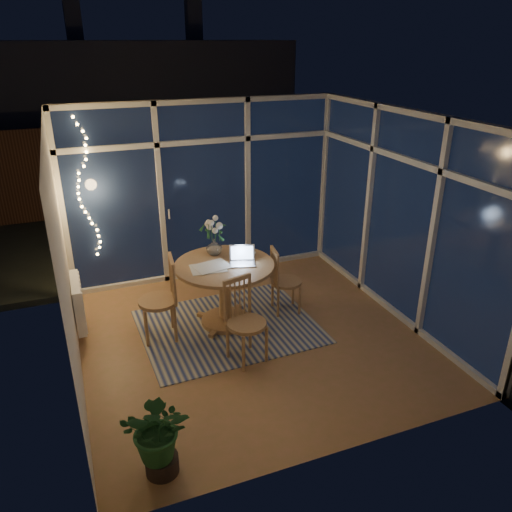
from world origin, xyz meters
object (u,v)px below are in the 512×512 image
laptop (242,256)px  flower_vase (214,247)px  chair_left (158,299)px  potted_plant (159,436)px  chair_right (286,280)px  chair_front (247,322)px  dining_table (225,294)px

laptop → flower_vase: (-0.23, 0.41, -0.01)m
chair_left → potted_plant: chair_left is taller
chair_right → chair_front: 1.21m
chair_left → chair_right: 1.68m
chair_left → potted_plant: bearing=-5.2°
chair_right → chair_front: chair_front is taller
chair_right → chair_left: bearing=99.7°
dining_table → chair_right: 0.84m
chair_left → laptop: (1.04, -0.06, 0.42)m
chair_front → laptop: (0.23, 0.75, 0.45)m
chair_left → chair_right: chair_left is taller
chair_right → flower_vase: (-0.87, 0.31, 0.48)m
chair_front → potted_plant: (-1.22, -1.24, -0.11)m
chair_front → laptop: 0.91m
chair_front → laptop: laptop is taller
chair_right → potted_plant: bearing=143.6°
chair_front → flower_vase: 1.24m
laptop → flower_vase: bearing=136.9°
dining_table → potted_plant: size_ratio=1.60×
chair_left → chair_front: chair_left is taller
chair_left → chair_front: (0.82, -0.81, -0.03)m
potted_plant → dining_table: bearing=59.2°
chair_right → potted_plant: size_ratio=1.20×
potted_plant → flower_vase: bearing=63.2°
flower_vase → potted_plant: 2.74m
laptop → potted_plant: (-1.44, -1.99, -0.56)m
laptop → potted_plant: 2.52m
dining_table → chair_front: 0.84m
laptop → flower_vase: size_ratio=1.46×
chair_front → laptop: bearing=58.1°
dining_table → potted_plant: dining_table is taller
flower_vase → chair_right: bearing=-19.8°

